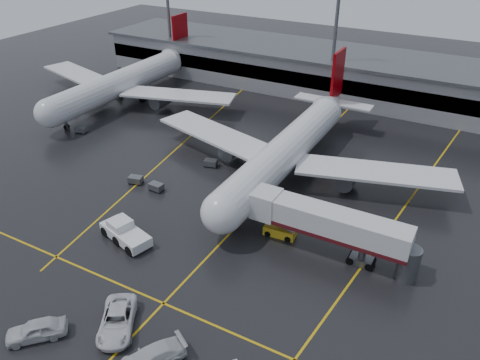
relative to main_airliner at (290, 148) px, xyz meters
The scene contains 21 objects.
ground 10.57m from the main_airliner, 90.00° to the right, with size 220.00×220.00×0.00m, color black.
apron_line_centre 10.57m from the main_airliner, 90.00° to the right, with size 0.25×90.00×0.02m, color gold.
apron_line_stop 31.98m from the main_airliner, 90.00° to the right, with size 60.00×0.25×0.02m, color gold.
apron_line_left 20.44m from the main_airliner, behind, with size 0.25×70.00×0.02m, color gold.
apron_line_right 18.49m from the main_airliner, ahead, with size 0.25×70.00×0.02m, color gold.
terminal 38.23m from the main_airliner, 90.00° to the left, with size 122.00×19.00×8.60m.
light_mast_left 56.34m from the main_airliner, 144.33° to the left, with size 3.00×1.20×25.45m.
light_mast_mid 34.26m from the main_airliner, 98.80° to the left, with size 3.00×1.20×25.45m.
main_airliner is the anchor object (origin of this frame).
second_airliner 43.68m from the main_airliner, 164.05° to the left, with size 48.80×45.60×14.10m.
jet_bridge 19.68m from the main_airliner, 52.90° to the right, with size 19.90×3.40×6.05m.
pushback_tractor 27.52m from the main_airliner, 112.83° to the right, with size 7.68×4.78×2.56m.
belt_loader 16.66m from the main_airliner, 69.82° to the right, with size 4.05×2.11×2.49m.
service_van_a 36.60m from the main_airliner, 93.00° to the right, with size 3.15×6.83×1.90m, color silver.
service_van_b 38.61m from the main_airliner, 84.54° to the right, with size 2.55×6.27×1.82m, color silver.
service_van_d 41.86m from the main_airliner, 100.81° to the right, with size 2.24×5.56×1.89m, color silver.
baggage_cart_a 20.45m from the main_airliner, 135.74° to the right, with size 2.06×1.40×1.12m.
baggage_cart_b 23.26m from the main_airliner, 142.87° to the right, with size 2.25×1.74×1.12m.
baggage_cart_c 12.64m from the main_airliner, 160.25° to the right, with size 2.25×1.74×1.12m.
baggage_cart_d 47.26m from the main_airliner, behind, with size 2.19×1.63×1.12m.
baggage_cart_e 38.98m from the main_airliner, behind, with size 2.23×1.70×1.12m.
Camera 1 is at (24.31, -49.81, 35.72)m, focal length 35.68 mm.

